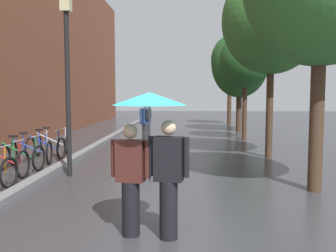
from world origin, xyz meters
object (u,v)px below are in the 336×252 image
object	(u,v)px
street_tree_2	(245,61)
parked_bicycle_2	(21,157)
parked_bicycle_1	(3,163)
parked_bicycle_5	(53,144)
street_lamp_post	(67,74)
parked_bicycle_3	(31,152)
pedestrian_walking_midground	(146,123)
couple_under_umbrella	(150,144)
street_tree_1	(272,21)
street_tree_3	(240,64)
parked_bicycle_4	(46,147)
street_tree_4	(230,61)

from	to	relation	value
street_tree_2	parked_bicycle_2	bearing A→B (deg)	-135.45
parked_bicycle_1	parked_bicycle_5	bearing A→B (deg)	90.03
parked_bicycle_1	parked_bicycle_5	size ratio (longest dim) A/B	1.00
street_lamp_post	parked_bicycle_5	bearing A→B (deg)	116.68
parked_bicycle_5	street_lamp_post	xyz separation A→B (m)	(1.57, -3.12, 2.18)
parked_bicycle_3	street_lamp_post	xyz separation A→B (m)	(1.59, -1.41, 2.18)
pedestrian_walking_midground	street_lamp_post	bearing A→B (deg)	-102.69
couple_under_umbrella	street_lamp_post	size ratio (longest dim) A/B	0.48
parked_bicycle_2	parked_bicycle_5	bearing A→B (deg)	90.96
parked_bicycle_3	parked_bicycle_5	size ratio (longest dim) A/B	1.05
street_tree_1	parked_bicycle_1	world-z (taller)	street_tree_1
street_tree_3	parked_bicycle_5	xyz separation A→B (m)	(-7.41, -8.28, -3.30)
parked_bicycle_4	parked_bicycle_1	bearing A→B (deg)	-90.95
street_tree_3	parked_bicycle_3	world-z (taller)	street_tree_3
street_tree_4	couple_under_umbrella	bearing A→B (deg)	-99.96
parked_bicycle_4	parked_bicycle_2	bearing A→B (deg)	-90.11
parked_bicycle_4	couple_under_umbrella	xyz separation A→B (m)	(3.92, -6.18, 0.98)
parked_bicycle_3	parked_bicycle_4	size ratio (longest dim) A/B	1.05
street_tree_1	couple_under_umbrella	xyz separation A→B (m)	(-3.22, -6.82, -3.02)
street_tree_4	parked_bicycle_2	distance (m)	17.32
parked_bicycle_3	street_tree_3	bearing A→B (deg)	53.34
street_tree_2	couple_under_umbrella	distance (m)	12.01
parked_bicycle_2	street_lamp_post	xyz separation A→B (m)	(1.53, -0.60, 2.18)
street_tree_3	parked_bicycle_4	distance (m)	12.12
parked_bicycle_1	street_tree_3	bearing A→B (deg)	57.63
parked_bicycle_5	couple_under_umbrella	size ratio (longest dim) A/B	0.53
street_tree_3	parked_bicycle_2	size ratio (longest dim) A/B	4.87
parked_bicycle_3	parked_bicycle_1	bearing A→B (deg)	-89.38
parked_bicycle_2	parked_bicycle_4	world-z (taller)	same
street_tree_4	parked_bicycle_3	size ratio (longest dim) A/B	5.06
street_tree_1	street_tree_3	distance (m)	8.44
street_tree_4	parked_bicycle_3	world-z (taller)	street_tree_4
street_tree_3	parked_bicycle_5	world-z (taller)	street_tree_3
street_tree_2	street_tree_1	bearing A→B (deg)	-89.12
parked_bicycle_1	parked_bicycle_2	distance (m)	0.90
street_tree_2	parked_bicycle_1	size ratio (longest dim) A/B	4.32
couple_under_umbrella	parked_bicycle_2	bearing A→B (deg)	131.58
parked_bicycle_3	street_lamp_post	size ratio (longest dim) A/B	0.27
parked_bicycle_4	pedestrian_walking_midground	distance (m)	4.46
parked_bicycle_3	couple_under_umbrella	xyz separation A→B (m)	(3.98, -5.24, 0.98)
street_tree_2	parked_bicycle_1	xyz separation A→B (m)	(-7.11, -7.85, -3.16)
street_tree_2	parked_bicycle_2	size ratio (longest dim) A/B	4.24
street_tree_3	parked_bicycle_3	xyz separation A→B (m)	(-7.43, -9.99, -3.30)
parked_bicycle_5	street_lamp_post	size ratio (longest dim) A/B	0.25
street_tree_4	parked_bicycle_4	bearing A→B (deg)	-118.74
street_tree_3	parked_bicycle_2	bearing A→B (deg)	-124.31
parked_bicycle_1	parked_bicycle_2	bearing A→B (deg)	87.40
street_lamp_post	pedestrian_walking_midground	xyz separation A→B (m)	(1.30, 5.77, -1.64)
street_tree_1	street_tree_3	xyz separation A→B (m)	(0.23, 8.41, -0.70)
street_lamp_post	parked_bicycle_4	bearing A→B (deg)	122.87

